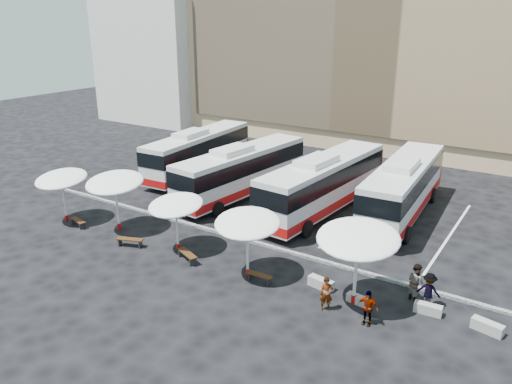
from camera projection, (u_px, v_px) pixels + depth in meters
The scene contains 26 objects.
ground at pixel (216, 237), 30.47m from camera, with size 120.00×120.00×0.00m, color black.
sandstone_building at pixel (399, 17), 51.48m from camera, with size 42.00×18.25×29.60m.
apartment_block at pixel (172, 46), 63.92m from camera, with size 14.00×14.00×18.00m, color silver.
curb_divider at pixel (221, 233), 30.85m from camera, with size 34.00×0.25×0.15m, color black.
bay_lines at pixel (281, 198), 36.81m from camera, with size 24.15×12.00×0.01m.
bus_0 at pixel (199, 151), 42.03m from camera, with size 3.36×12.33×3.87m.
bus_1 at pixel (242, 170), 36.74m from camera, with size 3.85×12.59×3.93m.
bus_2 at pixel (324, 183), 33.73m from camera, with size 3.75×13.04×4.08m.
bus_3 at pixel (403, 186), 33.05m from camera, with size 3.56×12.92×4.05m.
sunshade_0 at pixel (61, 179), 31.90m from camera, with size 3.83×3.86×3.40m.
sunshade_1 at pixel (115, 183), 30.47m from camera, with size 4.43×4.46×3.68m.
sunshade_2 at pixel (176, 205), 27.89m from camera, with size 3.10×3.14×3.23m.
sunshade_3 at pixel (247, 223), 24.95m from camera, with size 4.36×4.38×3.48m.
sunshade_4 at pixel (358, 239), 22.32m from camera, with size 4.26×4.30×3.93m.
wood_bench_0 at pixel (78, 221), 31.86m from camera, with size 1.50×0.70×0.44m.
wood_bench_1 at pixel (130, 240), 29.08m from camera, with size 1.65×0.97×0.49m.
wood_bench_2 at pixel (187, 255), 27.36m from camera, with size 1.66×1.01×0.50m.
wood_bench_3 at pixel (259, 276), 25.21m from camera, with size 1.40×0.41×0.43m.
conc_bench_0 at pixel (321, 283), 24.70m from camera, with size 1.33×0.44×0.50m, color gray.
conc_bench_1 at pixel (358, 300), 23.35m from camera, with size 1.10×0.37×0.41m, color gray.
conc_bench_2 at pixel (428, 309), 22.58m from camera, with size 1.23×0.41×0.46m, color gray.
conc_bench_3 at pixel (487, 327), 21.26m from camera, with size 1.31×0.44×0.49m, color gray.
passenger_0 at pixel (326, 294), 22.66m from camera, with size 0.60×0.39×1.65m, color black.
passenger_1 at pixel (416, 282), 23.41m from camera, with size 0.92×0.71×1.89m, color black.
passenger_2 at pixel (367, 308), 21.60m from camera, with size 0.97×0.40×1.66m, color black.
passenger_3 at pixel (429, 291), 22.86m from camera, with size 1.12×0.64×1.73m, color black.
Camera 1 is at (17.13, -22.02, 12.79)m, focal length 35.00 mm.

